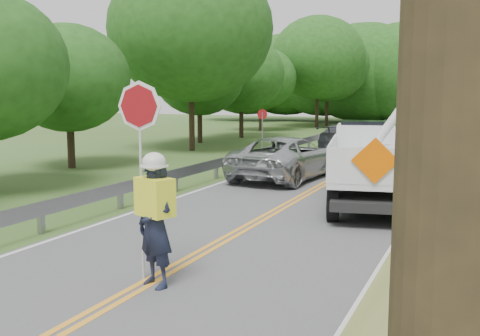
% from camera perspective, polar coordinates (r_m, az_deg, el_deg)
% --- Properties ---
extents(ground, '(140.00, 140.00, 0.00)m').
position_cam_1_polar(ground, '(8.00, -18.50, -16.14)').
color(ground, '#425322').
rests_on(ground, ground).
extents(road, '(7.20, 96.00, 0.03)m').
position_cam_1_polar(road, '(20.23, 9.25, -1.40)').
color(road, '#555557').
rests_on(road, ground).
extents(guardrail, '(0.18, 48.00, 0.77)m').
position_cam_1_polar(guardrail, '(22.33, -0.14, 0.96)').
color(guardrail, gray).
rests_on(guardrail, ground).
extents(treeline_left, '(10.67, 54.03, 10.73)m').
position_cam_1_polar(treeline_left, '(38.74, 0.67, 11.43)').
color(treeline_left, '#332319').
rests_on(treeline_left, ground).
extents(treeline_horizon, '(56.54, 14.41, 10.96)m').
position_cam_1_polar(treeline_horizon, '(61.87, 19.98, 9.41)').
color(treeline_horizon, '#204916').
rests_on(treeline_horizon, ground).
extents(flagger, '(1.26, 0.74, 3.38)m').
position_cam_1_polar(flagger, '(9.07, -8.86, -4.88)').
color(flagger, '#191E33').
rests_on(flagger, road).
extents(bucket_truck, '(4.26, 6.87, 6.49)m').
position_cam_1_polar(bucket_truck, '(16.86, 14.04, 1.73)').
color(bucket_truck, black).
rests_on(bucket_truck, road).
extents(suv_silver, '(3.15, 5.94, 1.59)m').
position_cam_1_polar(suv_silver, '(20.61, 4.90, 1.10)').
color(suv_silver, '#A9ACAF').
rests_on(suv_silver, road).
extents(suv_darkgrey, '(2.50, 5.23, 1.47)m').
position_cam_1_polar(suv_darkgrey, '(32.13, 11.00, 3.25)').
color(suv_darkgrey, '#3A3D43').
rests_on(suv_darkgrey, road).
extents(stop_sign_permanent, '(0.52, 0.08, 2.45)m').
position_cam_1_polar(stop_sign_permanent, '(26.96, 2.34, 4.39)').
color(stop_sign_permanent, gray).
rests_on(stop_sign_permanent, ground).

